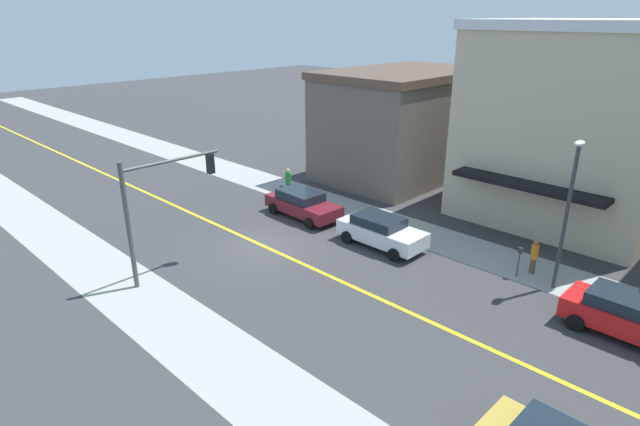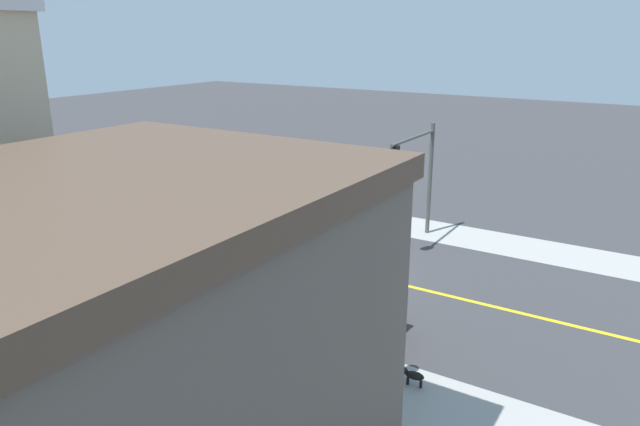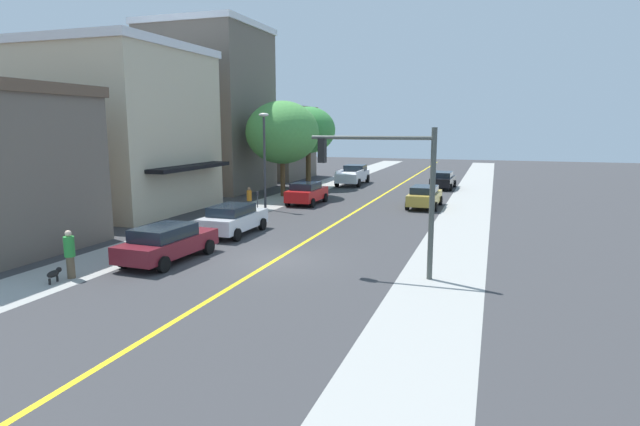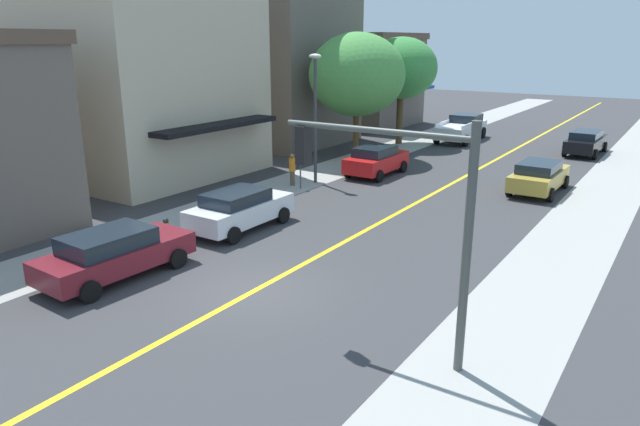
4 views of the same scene
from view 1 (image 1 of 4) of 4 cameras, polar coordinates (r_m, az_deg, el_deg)
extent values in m
plane|color=#38383A|center=(26.12, -6.22, -3.66)|extent=(140.00, 140.00, 0.00)
cube|color=#9E9E99|center=(30.56, 3.70, 0.20)|extent=(3.10, 126.00, 0.01)
cube|color=#9E9E99|center=(22.90, -19.67, -8.63)|extent=(3.10, 126.00, 0.01)
cube|color=yellow|center=(26.12, -6.22, -3.66)|extent=(0.20, 126.00, 0.00)
cube|color=#665B51|center=(37.52, 9.23, 9.38)|extent=(11.94, 7.71, 6.87)
cube|color=brown|center=(36.96, 9.57, 14.98)|extent=(12.24, 8.01, 0.50)
cube|color=beige|center=(32.14, 26.49, 8.52)|extent=(10.10, 10.00, 10.17)
cube|color=silver|center=(31.61, 28.12, 17.94)|extent=(10.40, 10.30, 0.50)
cube|color=black|center=(27.41, 21.89, 2.82)|extent=(1.26, 7.60, 0.24)
cylinder|color=yellow|center=(28.54, 5.19, -0.80)|extent=(0.24, 0.24, 0.55)
sphere|color=#232328|center=(28.42, 5.22, -0.15)|extent=(0.22, 0.22, 0.22)
cylinder|color=#232328|center=(28.66, 5.41, -0.66)|extent=(0.10, 0.10, 0.10)
cylinder|color=#232328|center=(28.41, 4.98, -0.84)|extent=(0.10, 0.10, 0.10)
cylinder|color=#4C4C51|center=(24.46, 21.05, -5.36)|extent=(0.07, 0.07, 1.14)
cube|color=#2D2D33|center=(24.17, 21.26, -3.87)|extent=(0.12, 0.18, 0.26)
cylinder|color=#474C47|center=(22.49, -20.39, -1.49)|extent=(0.20, 0.20, 5.51)
cylinder|color=#474C47|center=(22.73, -16.03, 5.59)|extent=(4.55, 0.14, 0.14)
cube|color=black|center=(23.80, -12.03, 5.38)|extent=(0.26, 0.32, 0.90)
sphere|color=red|center=(23.72, -12.09, 6.08)|extent=(0.20, 0.20, 0.20)
sphere|color=yellow|center=(23.80, -12.03, 5.38)|extent=(0.20, 0.20, 0.20)
sphere|color=green|center=(23.88, -11.98, 4.69)|extent=(0.20, 0.20, 0.20)
cylinder|color=#38383D|center=(23.18, 25.48, -0.78)|extent=(0.16, 0.16, 6.11)
ellipsoid|color=silver|center=(22.31, 26.76, 6.88)|extent=(0.70, 0.36, 0.24)
cube|color=red|center=(21.84, 30.82, -9.97)|extent=(1.87, 4.23, 0.78)
cube|color=#19232D|center=(21.59, 30.59, -8.37)|extent=(1.63, 2.29, 0.48)
cylinder|color=black|center=(23.07, 27.93, -8.86)|extent=(0.22, 0.64, 0.64)
cylinder|color=black|center=(21.50, 26.39, -10.80)|extent=(0.22, 0.64, 0.64)
cube|color=silver|center=(25.89, 6.84, -2.23)|extent=(1.85, 4.48, 0.75)
cube|color=#19232D|center=(25.78, 6.50, -0.84)|extent=(1.63, 2.42, 0.47)
cylinder|color=black|center=(25.97, 10.64, -3.29)|extent=(0.22, 0.64, 0.64)
cylinder|color=black|center=(24.57, 8.19, -4.60)|extent=(0.22, 0.64, 0.64)
cylinder|color=black|center=(27.55, 5.56, -1.55)|extent=(0.22, 0.64, 0.64)
cylinder|color=black|center=(26.23, 3.01, -2.68)|extent=(0.22, 0.64, 0.64)
cube|color=maroon|center=(29.46, -1.86, 0.78)|extent=(2.09, 4.82, 0.68)
cube|color=#19232D|center=(29.42, -2.18, 1.98)|extent=(1.77, 2.63, 0.51)
cylinder|color=black|center=(29.11, 1.58, -0.18)|extent=(0.25, 0.65, 0.64)
cylinder|color=black|center=(27.91, -1.18, -1.15)|extent=(0.25, 0.65, 0.64)
cylinder|color=black|center=(31.26, -2.46, 1.34)|extent=(0.25, 0.65, 0.64)
cylinder|color=black|center=(30.14, -5.17, 0.50)|extent=(0.25, 0.65, 0.64)
cylinder|color=brown|center=(33.06, -3.51, 2.60)|extent=(0.28, 0.28, 0.82)
cylinder|color=#288C38|center=(32.82, -3.54, 3.90)|extent=(0.38, 0.38, 0.75)
sphere|color=beige|center=(32.68, -3.56, 4.72)|extent=(0.23, 0.23, 0.23)
cylinder|color=brown|center=(25.07, 22.43, -5.42)|extent=(0.24, 0.24, 0.74)
cylinder|color=orange|center=(24.78, 22.65, -3.96)|extent=(0.32, 0.32, 0.67)
sphere|color=#936B4C|center=(24.61, 22.79, -3.03)|extent=(0.21, 0.21, 0.21)
ellipsoid|color=black|center=(33.66, -4.13, 2.80)|extent=(0.30, 0.57, 0.24)
sphere|color=black|center=(33.44, -3.75, 2.81)|extent=(0.19, 0.19, 0.19)
cylinder|color=black|center=(33.61, -3.88, 2.36)|extent=(0.08, 0.08, 0.22)
cylinder|color=black|center=(33.86, -4.36, 2.49)|extent=(0.08, 0.08, 0.22)
camera|label=2|loc=(45.63, 4.35, 19.57)|focal=33.00mm
camera|label=3|loc=(38.86, -36.32, 9.21)|focal=29.26mm
camera|label=4|loc=(30.86, -36.95, 9.75)|focal=32.27mm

